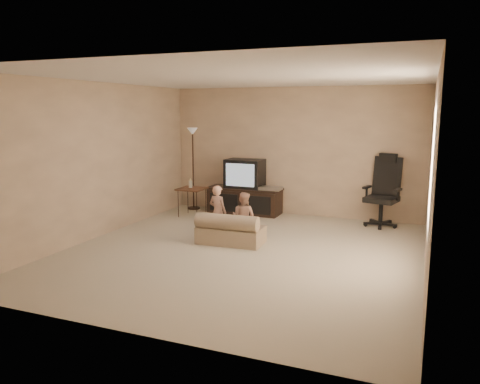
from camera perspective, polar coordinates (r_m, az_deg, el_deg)
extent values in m
plane|color=beige|center=(6.92, 0.21, -7.31)|extent=(5.50, 5.50, 0.00)
plane|color=silver|center=(6.62, 0.22, 13.82)|extent=(5.50, 5.50, 0.00)
plane|color=#CBAD8D|center=(9.26, 6.51, 4.90)|extent=(5.00, 0.00, 5.00)
plane|color=#CBAD8D|center=(4.25, -13.55, -1.19)|extent=(5.00, 0.00, 5.00)
plane|color=#CBAD8D|center=(7.92, -16.89, 3.70)|extent=(0.00, 5.50, 5.50)
plane|color=#CBAD8D|center=(6.20, 22.26, 1.77)|extent=(0.00, 5.50, 5.50)
cube|color=black|center=(9.44, 0.56, -1.17)|extent=(1.46, 0.54, 0.47)
cube|color=black|center=(9.39, 0.56, 0.41)|extent=(1.50, 0.58, 0.04)
cube|color=black|center=(9.33, -2.00, -1.27)|extent=(0.60, 0.03, 0.35)
cube|color=black|center=(9.07, 1.94, -1.60)|extent=(0.60, 0.03, 0.35)
cube|color=black|center=(9.37, 0.62, 2.28)|extent=(0.73, 0.53, 0.57)
cube|color=white|center=(9.12, -0.01, 2.08)|extent=(0.60, 0.02, 0.45)
cube|color=silver|center=(9.14, 3.76, 0.46)|extent=(0.42, 0.30, 0.06)
cylinder|color=black|center=(8.71, 16.79, -2.39)|extent=(0.07, 0.07, 0.41)
cube|color=black|center=(8.66, 16.86, -0.87)|extent=(0.62, 0.62, 0.09)
cube|color=black|center=(8.84, 17.51, 1.80)|extent=(0.52, 0.30, 0.72)
cube|color=black|center=(8.80, 17.62, 3.98)|extent=(0.32, 0.17, 0.16)
cube|color=black|center=(8.72, 15.21, 0.58)|extent=(0.14, 0.30, 0.04)
cube|color=black|center=(8.55, 18.68, 0.22)|extent=(0.14, 0.30, 0.04)
cube|color=brown|center=(9.17, -5.88, 0.39)|extent=(0.50, 0.50, 0.03)
cylinder|color=black|center=(9.14, -7.54, -1.40)|extent=(0.01, 0.01, 0.55)
cylinder|color=black|center=(8.96, -5.30, -1.58)|extent=(0.01, 0.01, 0.55)
cylinder|color=black|center=(9.49, -6.38, -0.96)|extent=(0.01, 0.01, 0.55)
cylinder|color=black|center=(9.31, -4.20, -1.13)|extent=(0.01, 0.01, 0.55)
cylinder|color=beige|center=(9.22, -6.05, 0.97)|extent=(0.07, 0.07, 0.14)
cone|color=#F8DEA2|center=(9.20, -6.06, 1.55)|extent=(0.06, 0.06, 0.05)
cylinder|color=black|center=(9.93, -5.66, -1.96)|extent=(0.26, 0.26, 0.03)
cylinder|color=black|center=(9.80, -5.74, 2.62)|extent=(0.03, 0.03, 1.61)
cone|color=beige|center=(9.73, -5.82, 7.37)|extent=(0.23, 0.23, 0.15)
cube|color=tan|center=(7.34, -1.11, -5.22)|extent=(1.03, 0.58, 0.26)
cylinder|color=tan|center=(7.12, -1.61, -3.70)|extent=(0.99, 0.28, 0.24)
imported|color=tan|center=(7.54, -2.73, -2.45)|extent=(0.36, 0.29, 0.87)
imported|color=tan|center=(7.32, 0.43, -3.10)|extent=(0.41, 0.25, 0.80)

